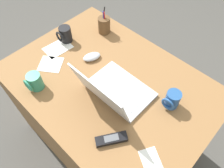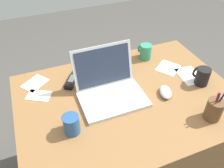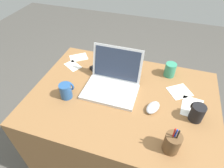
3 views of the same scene
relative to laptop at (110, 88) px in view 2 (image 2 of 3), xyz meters
The scene contains 12 objects.
desk 0.43m from the laptop, 29.42° to the right, with size 1.13×0.81×0.75m, color olive.
laptop is the anchor object (origin of this frame).
computer_mouse 0.29m from the laptop, 20.01° to the right, with size 0.06×0.11×0.03m, color silver.
coffee_mug_white 0.51m from the laptop, 10.51° to the right, with size 0.07×0.08×0.10m.
coffee_mug_tall 0.41m from the laptop, 36.20° to the left, with size 0.07×0.08×0.10m.
coffee_mug_spare 0.28m from the laptop, 147.47° to the right, with size 0.07×0.08×0.10m.
cordless_phone 0.24m from the laptop, 130.48° to the left, with size 0.12×0.14×0.03m.
pen_holder 0.50m from the laptop, 39.43° to the right, with size 0.08×0.08×0.17m.
paper_note_near_laptop 0.43m from the laptop, 145.13° to the left, with size 0.13×0.09×0.00m, color white.
paper_note_left 0.43m from the laptop, 12.99° to the left, with size 0.13×0.12×0.00m, color white.
paper_note_right 0.49m from the laptop, ahead, with size 0.12×0.16×0.00m, color white.
paper_note_front 0.37m from the laptop, 158.65° to the left, with size 0.12×0.08×0.00m, color white.
Camera 2 is at (-0.40, -0.78, 1.58)m, focal length 37.26 mm.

